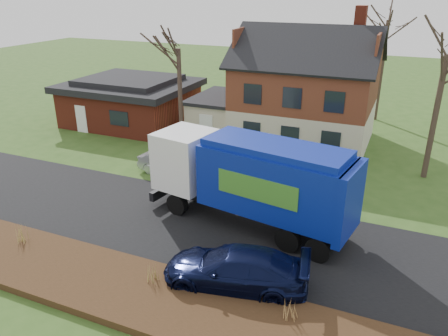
% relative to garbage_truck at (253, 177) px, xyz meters
% --- Properties ---
extents(ground, '(120.00, 120.00, 0.00)m').
position_rel_garbage_truck_xyz_m(ground, '(-2.74, -1.19, -2.44)').
color(ground, '#30511B').
rests_on(ground, ground).
extents(road, '(80.00, 7.00, 0.02)m').
position_rel_garbage_truck_xyz_m(road, '(-2.74, -1.19, -2.43)').
color(road, black).
rests_on(road, ground).
extents(mulch_verge, '(80.00, 3.50, 0.30)m').
position_rel_garbage_truck_xyz_m(mulch_verge, '(-2.74, -6.49, -2.29)').
color(mulch_verge, black).
rests_on(mulch_verge, ground).
extents(main_house, '(12.95, 8.95, 9.26)m').
position_rel_garbage_truck_xyz_m(main_house, '(-1.25, 12.72, 1.58)').
color(main_house, beige).
rests_on(main_house, ground).
extents(ranch_house, '(9.80, 8.20, 3.70)m').
position_rel_garbage_truck_xyz_m(ranch_house, '(-14.74, 11.81, -0.63)').
color(ranch_house, maroon).
rests_on(ranch_house, ground).
extents(garbage_truck, '(10.20, 4.27, 4.24)m').
position_rel_garbage_truck_xyz_m(garbage_truck, '(0.00, 0.00, 0.00)').
color(garbage_truck, black).
rests_on(garbage_truck, ground).
extents(silver_sedan, '(4.40, 2.08, 1.39)m').
position_rel_garbage_truck_xyz_m(silver_sedan, '(-6.37, 3.62, -1.75)').
color(silver_sedan, '#B1B3B9').
rests_on(silver_sedan, ground).
extents(navy_wagon, '(5.74, 3.20, 1.57)m').
position_rel_garbage_truck_xyz_m(navy_wagon, '(0.96, -4.59, -1.66)').
color(navy_wagon, black).
rests_on(navy_wagon, ground).
extents(tree_front_west, '(3.19, 3.19, 9.48)m').
position_rel_garbage_truck_xyz_m(tree_front_west, '(-7.76, 7.46, 5.37)').
color(tree_front_west, '#3E2E25').
rests_on(tree_front_west, ground).
extents(tree_back, '(3.41, 3.41, 10.79)m').
position_rel_garbage_truck_xyz_m(tree_back, '(3.56, 20.57, 6.55)').
color(tree_back, '#3B2D23').
rests_on(tree_back, ground).
extents(grass_clump_west, '(0.32, 0.26, 0.84)m').
position_rel_garbage_truck_xyz_m(grass_clump_west, '(-8.40, -5.76, -1.72)').
color(grass_clump_west, '#AC964C').
rests_on(grass_clump_west, mulch_verge).
extents(grass_clump_mid, '(0.31, 0.25, 0.85)m').
position_rel_garbage_truck_xyz_m(grass_clump_mid, '(-1.80, -5.91, -1.72)').
color(grass_clump_mid, '#A08946').
rests_on(grass_clump_mid, mulch_verge).
extents(grass_clump_east, '(0.30, 0.25, 0.75)m').
position_rel_garbage_truck_xyz_m(grass_clump_east, '(3.40, -5.73, -1.77)').
color(grass_clump_east, tan).
rests_on(grass_clump_east, mulch_verge).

